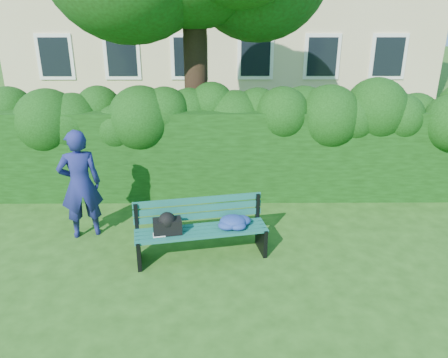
{
  "coord_description": "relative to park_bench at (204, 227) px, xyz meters",
  "views": [
    {
      "loc": [
        -0.05,
        -6.23,
        3.63
      ],
      "look_at": [
        0.0,
        0.6,
        0.95
      ],
      "focal_mm": 35.0,
      "sensor_mm": 36.0,
      "label": 1
    }
  ],
  "objects": [
    {
      "name": "man_reading",
      "position": [
        -2.05,
        0.68,
        0.43
      ],
      "size": [
        0.79,
        0.65,
        1.86
      ],
      "primitive_type": "imported",
      "rotation": [
        0.0,
        0.0,
        3.5
      ],
      "color": "navy",
      "rests_on": "ground"
    },
    {
      "name": "ground",
      "position": [
        0.32,
        0.25,
        -0.5
      ],
      "size": [
        80.0,
        80.0,
        0.0
      ],
      "primitive_type": "plane",
      "color": "#234B16",
      "rests_on": "ground"
    },
    {
      "name": "hedge",
      "position": [
        0.32,
        2.45,
        0.4
      ],
      "size": [
        10.0,
        1.0,
        1.8
      ],
      "color": "black",
      "rests_on": "ground"
    },
    {
      "name": "park_bench",
      "position": [
        0.0,
        0.0,
        0.0
      ],
      "size": [
        2.09,
        0.93,
        0.89
      ],
      "rotation": [
        0.0,
        0.0,
        0.19
      ],
      "color": "#11554D",
      "rests_on": "ground"
    }
  ]
}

